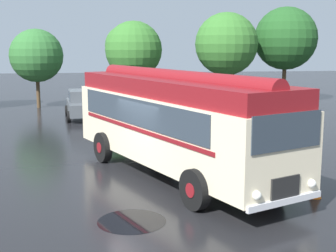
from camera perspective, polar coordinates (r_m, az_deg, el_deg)
name	(u,v)px	position (r m, az deg, el deg)	size (l,w,h in m)	color
ground_plane	(148,179)	(15.16, -2.51, -6.52)	(120.00, 120.00, 0.00)	black
vintage_bus	(174,119)	(15.22, 0.79, 0.87)	(6.26, 10.23, 3.49)	beige
car_near_left	(83,104)	(27.98, -10.36, 2.65)	(2.32, 4.37, 1.66)	#4C5156
car_mid_left	(134,103)	(28.04, -4.16, 2.80)	(2.05, 4.24, 1.66)	#B7BABF
tree_left_of_centre	(37,55)	(33.29, -15.66, 8.37)	(3.61, 3.61, 5.37)	#4C3823
tree_centre	(131,49)	(33.27, -4.47, 9.38)	(4.00, 4.00, 5.95)	#4C3823
tree_right_of_centre	(226,44)	(33.61, 7.11, 9.94)	(4.42, 4.42, 6.56)	#4C3823
tree_far_right	(286,37)	(36.33, 14.17, 10.47)	(4.63, 4.63, 7.07)	#4C3823
traffic_cone	(315,188)	(13.96, 17.52, -7.24)	(0.36, 0.36, 0.55)	orange
puddle_patch	(132,221)	(11.72, -4.44, -11.50)	(1.69, 1.69, 0.01)	black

